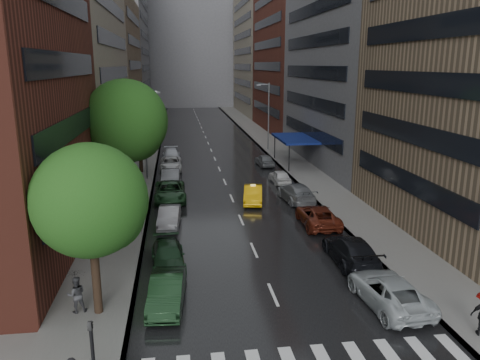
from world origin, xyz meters
name	(u,v)px	position (x,y,z in m)	size (l,w,h in m)	color
ground	(292,338)	(0.00, 0.00, 0.00)	(220.00, 220.00, 0.00)	gray
road	(209,145)	(0.00, 50.00, 0.01)	(14.00, 140.00, 0.01)	black
sidewalk_left	(147,146)	(-9.00, 50.00, 0.07)	(4.00, 140.00, 0.15)	gray
sidewalk_right	(269,144)	(9.00, 50.00, 0.07)	(4.00, 140.00, 0.15)	gray
buildings_left	(105,34)	(-15.00, 58.79, 15.99)	(8.00, 108.00, 38.00)	maroon
buildings_right	(300,41)	(15.00, 56.70, 15.03)	(8.05, 109.10, 36.00)	#937A5B
building_far	(191,48)	(0.00, 118.00, 16.00)	(40.00, 14.00, 32.00)	slate
tree_near	(90,201)	(-8.60, 3.18, 5.65)	(5.18, 5.18, 8.26)	#382619
tree_mid	(126,121)	(-8.60, 20.13, 7.19)	(6.59, 6.59, 10.50)	#382619
tree_far	(139,117)	(-8.60, 33.12, 6.15)	(5.64, 5.64, 8.99)	#382619
taxi	(253,194)	(1.65, 20.47, 0.73)	(1.54, 4.41, 1.45)	#F6B30C
parked_cars_left	(170,189)	(-5.40, 23.29, 0.75)	(2.78, 40.84, 1.61)	#17321A
parked_cars_right	(316,214)	(5.40, 14.54, 0.75)	(2.85, 37.70, 1.60)	#B7BEC1
ped_black_umbrella	(76,288)	(-9.59, 3.33, 1.38)	(1.00, 0.98, 2.09)	#424246
traffic_light	(93,359)	(-7.60, -3.67, 2.23)	(0.18, 0.15, 3.45)	black
street_lamp_left	(146,132)	(-7.72, 30.00, 4.89)	(1.74, 0.22, 9.00)	gray
street_lamp_right	(268,115)	(7.72, 45.00, 4.89)	(1.74, 0.22, 9.00)	gray
awning	(295,139)	(8.98, 35.00, 3.13)	(4.00, 8.00, 3.12)	navy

